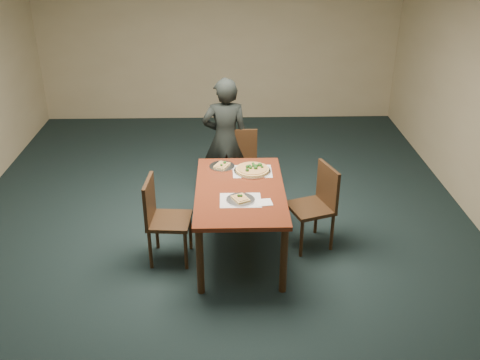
{
  "coord_description": "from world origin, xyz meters",
  "views": [
    {
      "loc": [
        0.12,
        -4.95,
        3.27
      ],
      "look_at": [
        0.25,
        -0.16,
        0.85
      ],
      "focal_mm": 40.0,
      "sensor_mm": 36.0,
      "label": 1
    }
  ],
  "objects_px": {
    "chair_far": "(240,163)",
    "slice_plate_near": "(240,199)",
    "chair_left": "(161,215)",
    "diner": "(225,140)",
    "slice_plate_far": "(222,166)",
    "dining_table": "(240,197)",
    "chair_right": "(317,202)",
    "pizza_pan": "(253,169)"
  },
  "relations": [
    {
      "from": "dining_table",
      "to": "slice_plate_near",
      "type": "relative_size",
      "value": 5.36
    },
    {
      "from": "dining_table",
      "to": "chair_left",
      "type": "relative_size",
      "value": 1.65
    },
    {
      "from": "chair_left",
      "to": "chair_far",
      "type": "bearing_deg",
      "value": -29.95
    },
    {
      "from": "chair_left",
      "to": "slice_plate_far",
      "type": "xyz_separation_m",
      "value": [
        0.61,
        0.64,
        0.25
      ]
    },
    {
      "from": "pizza_pan",
      "to": "chair_far",
      "type": "bearing_deg",
      "value": 98.95
    },
    {
      "from": "chair_far",
      "to": "slice_plate_near",
      "type": "distance_m",
      "value": 1.39
    },
    {
      "from": "dining_table",
      "to": "chair_right",
      "type": "relative_size",
      "value": 1.65
    },
    {
      "from": "chair_right",
      "to": "slice_plate_far",
      "type": "distance_m",
      "value": 1.11
    },
    {
      "from": "slice_plate_far",
      "to": "diner",
      "type": "bearing_deg",
      "value": 86.85
    },
    {
      "from": "chair_right",
      "to": "slice_plate_near",
      "type": "bearing_deg",
      "value": -84.56
    },
    {
      "from": "slice_plate_near",
      "to": "chair_left",
      "type": "bearing_deg",
      "value": 170.6
    },
    {
      "from": "dining_table",
      "to": "chair_left",
      "type": "height_order",
      "value": "chair_left"
    },
    {
      "from": "chair_far",
      "to": "chair_right",
      "type": "bearing_deg",
      "value": -51.75
    },
    {
      "from": "diner",
      "to": "slice_plate_far",
      "type": "distance_m",
      "value": 0.72
    },
    {
      "from": "chair_far",
      "to": "pizza_pan",
      "type": "bearing_deg",
      "value": -81.51
    },
    {
      "from": "dining_table",
      "to": "slice_plate_far",
      "type": "xyz_separation_m",
      "value": [
        -0.18,
        0.53,
        0.1
      ]
    },
    {
      "from": "diner",
      "to": "slice_plate_far",
      "type": "relative_size",
      "value": 5.53
    },
    {
      "from": "chair_right",
      "to": "slice_plate_near",
      "type": "relative_size",
      "value": 3.25
    },
    {
      "from": "chair_right",
      "to": "chair_left",
      "type": "bearing_deg",
      "value": -100.48
    },
    {
      "from": "dining_table",
      "to": "chair_far",
      "type": "distance_m",
      "value": 1.13
    },
    {
      "from": "slice_plate_near",
      "to": "slice_plate_far",
      "type": "relative_size",
      "value": 1.0
    },
    {
      "from": "chair_far",
      "to": "chair_right",
      "type": "xyz_separation_m",
      "value": [
        0.79,
        -0.99,
        0.0
      ]
    },
    {
      "from": "chair_right",
      "to": "pizza_pan",
      "type": "height_order",
      "value": "chair_right"
    },
    {
      "from": "slice_plate_far",
      "to": "chair_far",
      "type": "bearing_deg",
      "value": 69.88
    },
    {
      "from": "chair_right",
      "to": "diner",
      "type": "xyz_separation_m",
      "value": [
        -0.97,
        1.11,
        0.26
      ]
    },
    {
      "from": "chair_far",
      "to": "chair_left",
      "type": "relative_size",
      "value": 1.0
    },
    {
      "from": "chair_far",
      "to": "slice_plate_near",
      "type": "xyz_separation_m",
      "value": [
        -0.03,
        -1.36,
        0.25
      ]
    },
    {
      "from": "diner",
      "to": "pizza_pan",
      "type": "xyz_separation_m",
      "value": [
        0.29,
        -0.84,
        -0.0
      ]
    },
    {
      "from": "chair_left",
      "to": "chair_right",
      "type": "xyz_separation_m",
      "value": [
        1.62,
        0.24,
        0.0
      ]
    },
    {
      "from": "chair_left",
      "to": "chair_right",
      "type": "relative_size",
      "value": 1.0
    },
    {
      "from": "slice_plate_near",
      "to": "chair_right",
      "type": "bearing_deg",
      "value": 24.47
    },
    {
      "from": "diner",
      "to": "pizza_pan",
      "type": "height_order",
      "value": "diner"
    },
    {
      "from": "chair_right",
      "to": "pizza_pan",
      "type": "distance_m",
      "value": 0.77
    },
    {
      "from": "chair_far",
      "to": "slice_plate_far",
      "type": "bearing_deg",
      "value": -110.58
    },
    {
      "from": "diner",
      "to": "slice_plate_far",
      "type": "xyz_separation_m",
      "value": [
        -0.04,
        -0.72,
        -0.01
      ]
    },
    {
      "from": "dining_table",
      "to": "chair_left",
      "type": "bearing_deg",
      "value": -172.23
    },
    {
      "from": "chair_far",
      "to": "chair_right",
      "type": "distance_m",
      "value": 1.26
    },
    {
      "from": "chair_right",
      "to": "slice_plate_far",
      "type": "bearing_deg",
      "value": -130.43
    },
    {
      "from": "chair_right",
      "to": "pizza_pan",
      "type": "bearing_deg",
      "value": -130.58
    },
    {
      "from": "chair_left",
      "to": "diner",
      "type": "xyz_separation_m",
      "value": [
        0.65,
        1.36,
        0.26
      ]
    },
    {
      "from": "dining_table",
      "to": "slice_plate_near",
      "type": "height_order",
      "value": "slice_plate_near"
    },
    {
      "from": "dining_table",
      "to": "slice_plate_near",
      "type": "distance_m",
      "value": 0.26
    }
  ]
}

